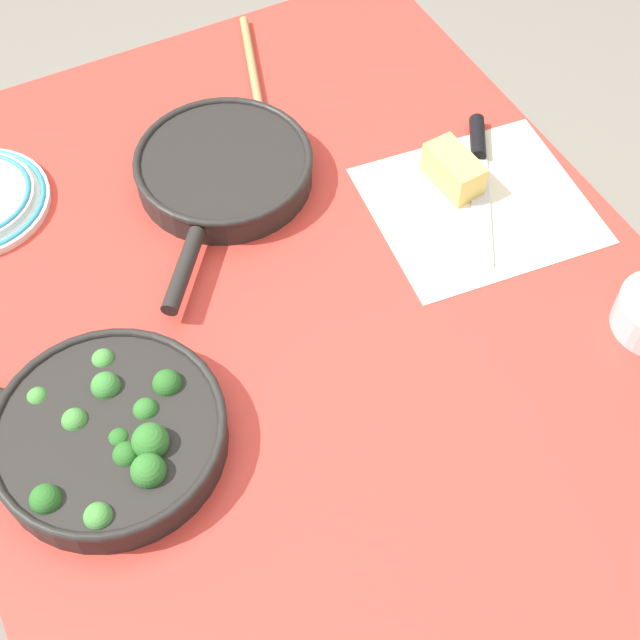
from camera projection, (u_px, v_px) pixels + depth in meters
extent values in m
plane|color=slate|center=(320.00, 537.00, 1.81)|extent=(14.00, 14.00, 0.00)
cube|color=red|center=(320.00, 335.00, 1.21)|extent=(1.35, 0.98, 0.03)
cylinder|color=#BCBCC1|center=(365.00, 151.00, 1.95)|extent=(0.05, 0.05, 0.72)
cylinder|color=black|center=(111.00, 436.00, 1.08)|extent=(0.29, 0.29, 0.04)
torus|color=black|center=(107.00, 427.00, 1.07)|extent=(0.29, 0.29, 0.01)
cylinder|color=#245B1C|center=(154.00, 452.00, 1.07)|extent=(0.02, 0.02, 0.02)
sphere|color=#2D6B28|center=(150.00, 441.00, 1.05)|extent=(0.05, 0.05, 0.05)
cylinder|color=#357027|center=(79.00, 429.00, 1.09)|extent=(0.01, 0.01, 0.02)
sphere|color=#428438|center=(75.00, 421.00, 1.08)|extent=(0.03, 0.03, 0.03)
cylinder|color=#357027|center=(42.00, 406.00, 1.11)|extent=(0.01, 0.01, 0.02)
sphere|color=#428438|center=(38.00, 398.00, 1.10)|extent=(0.03, 0.03, 0.03)
cylinder|color=#357027|center=(107.00, 369.00, 1.14)|extent=(0.01, 0.01, 0.02)
sphere|color=#428438|center=(104.00, 360.00, 1.13)|extent=(0.03, 0.03, 0.03)
cylinder|color=#205218|center=(51.00, 508.00, 1.03)|extent=(0.01, 0.01, 0.02)
sphere|color=#286023|center=(46.00, 500.00, 1.01)|extent=(0.04, 0.04, 0.04)
cylinder|color=#245B1C|center=(149.00, 419.00, 1.10)|extent=(0.01, 0.01, 0.02)
sphere|color=#2D6B28|center=(146.00, 411.00, 1.08)|extent=(0.03, 0.03, 0.03)
cylinder|color=#2C6823|center=(110.00, 396.00, 1.12)|extent=(0.01, 0.01, 0.02)
sphere|color=#387A33|center=(106.00, 386.00, 1.10)|extent=(0.04, 0.04, 0.04)
cylinder|color=#205218|center=(170.00, 393.00, 1.12)|extent=(0.01, 0.01, 0.02)
sphere|color=#286023|center=(167.00, 384.00, 1.10)|extent=(0.04, 0.04, 0.04)
cylinder|color=#205218|center=(130.00, 463.00, 1.07)|extent=(0.01, 0.01, 0.02)
sphere|color=#286023|center=(127.00, 455.00, 1.05)|extent=(0.03, 0.03, 0.03)
cylinder|color=#357027|center=(102.00, 524.00, 1.02)|extent=(0.01, 0.01, 0.02)
sphere|color=#428438|center=(99.00, 517.00, 1.00)|extent=(0.03, 0.03, 0.03)
cylinder|color=#245B1C|center=(152.00, 481.00, 1.05)|extent=(0.01, 0.01, 0.02)
sphere|color=#2D6B28|center=(149.00, 471.00, 1.03)|extent=(0.04, 0.04, 0.04)
cylinder|color=#205218|center=(122.00, 446.00, 1.08)|extent=(0.01, 0.01, 0.02)
sphere|color=#286023|center=(120.00, 440.00, 1.07)|extent=(0.03, 0.03, 0.03)
cube|color=olive|center=(67.00, 500.00, 1.03)|extent=(0.04, 0.05, 0.03)
cube|color=#9E703D|center=(136.00, 469.00, 1.05)|extent=(0.05, 0.05, 0.03)
cube|color=olive|center=(161.00, 462.00, 1.06)|extent=(0.05, 0.04, 0.03)
cube|color=#9E703D|center=(165.00, 494.00, 1.04)|extent=(0.03, 0.03, 0.02)
cube|color=olive|center=(84.00, 377.00, 1.13)|extent=(0.04, 0.03, 0.03)
cylinder|color=black|center=(221.00, 170.00, 1.34)|extent=(0.27, 0.27, 0.04)
torus|color=black|center=(220.00, 160.00, 1.33)|extent=(0.27, 0.27, 0.01)
cylinder|color=black|center=(184.00, 270.00, 1.22)|extent=(0.13, 0.11, 0.02)
cylinder|color=#DBC156|center=(222.00, 172.00, 1.35)|extent=(0.22, 0.22, 0.02)
cylinder|color=#A87A4C|center=(255.00, 83.00, 1.48)|extent=(0.33, 0.12, 0.02)
ellipsoid|color=#A87A4C|center=(270.00, 166.00, 1.37)|extent=(0.07, 0.06, 0.02)
cube|color=beige|center=(479.00, 205.00, 1.33)|extent=(0.31, 0.34, 0.00)
cube|color=silver|center=(481.00, 211.00, 1.32)|extent=(0.20, 0.13, 0.01)
cylinder|color=black|center=(478.00, 138.00, 1.40)|extent=(0.09, 0.06, 0.02)
cube|color=#E0C15B|center=(454.00, 170.00, 1.34)|extent=(0.10, 0.06, 0.05)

